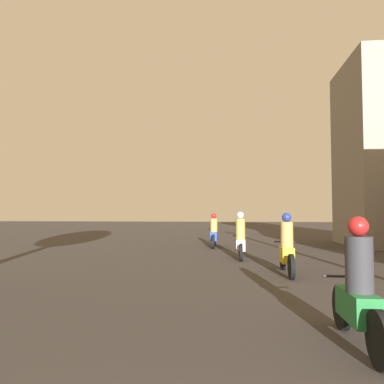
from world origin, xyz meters
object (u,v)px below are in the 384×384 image
(motorcycle_yellow, at_px, (287,250))
(motorcycle_white, at_px, (240,240))
(motorcycle_green, at_px, (358,295))
(motorcycle_blue, at_px, (214,234))

(motorcycle_yellow, distance_m, motorcycle_white, 3.26)
(motorcycle_green, height_order, motorcycle_white, motorcycle_white)
(motorcycle_yellow, height_order, motorcycle_blue, motorcycle_yellow)
(motorcycle_green, xyz_separation_m, motorcycle_yellow, (-0.08, 5.24, 0.02))
(motorcycle_yellow, bearing_deg, motorcycle_white, 108.96)
(motorcycle_white, bearing_deg, motorcycle_yellow, -69.72)
(motorcycle_blue, bearing_deg, motorcycle_green, -77.74)
(motorcycle_green, relative_size, motorcycle_blue, 0.95)
(motorcycle_green, bearing_deg, motorcycle_yellow, 100.52)
(motorcycle_green, height_order, motorcycle_yellow, motorcycle_yellow)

